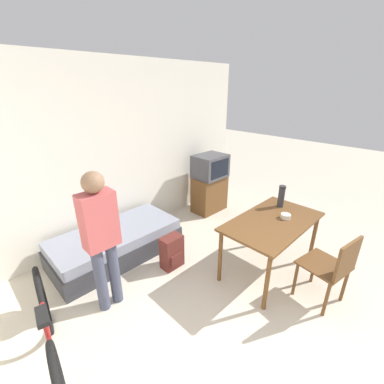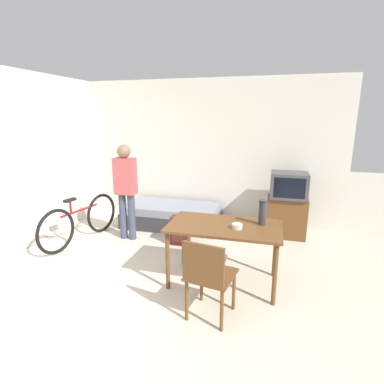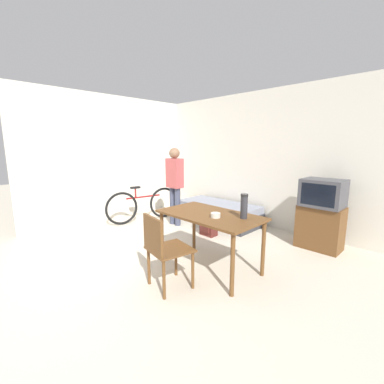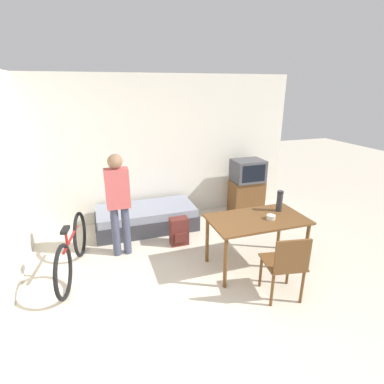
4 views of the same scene
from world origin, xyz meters
name	(u,v)px [view 2 (image 2 of 4)]	position (x,y,z in m)	size (l,w,h in m)	color
ground_plane	(111,326)	(0.00, 0.00, 0.00)	(20.00, 20.00, 0.00)	beige
wall_back	(196,152)	(0.00, 3.36, 1.35)	(5.45, 0.06, 2.70)	silver
wall_left	(33,160)	(-2.25, 1.66, 1.35)	(0.06, 4.33, 2.70)	silver
daybed	(172,215)	(-0.34, 2.82, 0.21)	(1.79, 0.85, 0.42)	#333338
tv	(287,204)	(1.72, 2.87, 0.57)	(0.65, 0.47, 1.12)	brown
dining_table	(224,232)	(0.93, 1.11, 0.67)	(1.35, 0.76, 0.76)	brown
wooden_chair	(208,275)	(0.90, 0.35, 0.51)	(0.53, 0.53, 0.88)	brown
bicycle	(81,221)	(-1.55, 1.75, 0.36)	(0.34, 1.66, 0.78)	black
person_standing	(126,186)	(-0.86, 2.06, 0.92)	(0.34, 0.21, 1.59)	#3D4256
thermos_flask	(262,211)	(1.36, 1.25, 0.92)	(0.09, 0.09, 0.31)	#2D2D33
mate_bowl	(237,226)	(1.09, 1.03, 0.79)	(0.12, 0.12, 0.06)	beige
backpack	(180,231)	(0.07, 2.06, 0.23)	(0.29, 0.21, 0.47)	#56231E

